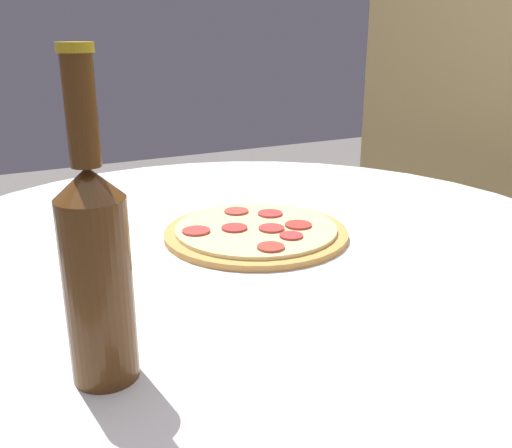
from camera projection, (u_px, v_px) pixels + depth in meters
table at (252, 326)px, 0.93m from camera, size 1.09×1.09×0.76m
pizza at (256, 231)px, 0.89m from camera, size 0.29×0.29×0.02m
beer_bottle at (96, 265)px, 0.50m from camera, size 0.06×0.06×0.30m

